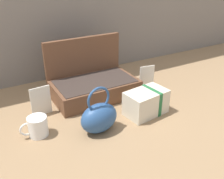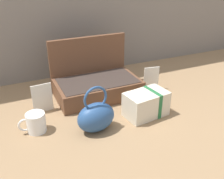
{
  "view_description": "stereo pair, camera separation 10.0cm",
  "coord_description": "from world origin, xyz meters",
  "px_view_note": "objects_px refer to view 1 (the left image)",
  "views": [
    {
      "loc": [
        -0.56,
        -1.01,
        0.7
      ],
      "look_at": [
        0.0,
        -0.02,
        0.13
      ],
      "focal_mm": 41.1,
      "sensor_mm": 36.0,
      "label": 1
    },
    {
      "loc": [
        -0.47,
        -1.05,
        0.7
      ],
      "look_at": [
        0.0,
        -0.02,
        0.13
      ],
      "focal_mm": 41.1,
      "sensor_mm": 36.0,
      "label": 2
    }
  ],
  "objects_px": {
    "open_suitcase": "(93,83)",
    "info_card_left": "(147,77)",
    "coffee_mug": "(37,126)",
    "teal_pouch_handbag": "(99,117)",
    "cream_toiletry_bag": "(146,102)",
    "poster_card_right": "(41,101)"
  },
  "relations": [
    {
      "from": "teal_pouch_handbag",
      "to": "cream_toiletry_bag",
      "type": "xyz_separation_m",
      "value": [
        0.28,
        0.02,
        -0.01
      ]
    },
    {
      "from": "teal_pouch_handbag",
      "to": "coffee_mug",
      "type": "distance_m",
      "value": 0.28
    },
    {
      "from": "coffee_mug",
      "to": "poster_card_right",
      "type": "distance_m",
      "value": 0.18
    },
    {
      "from": "open_suitcase",
      "to": "teal_pouch_handbag",
      "type": "distance_m",
      "value": 0.36
    },
    {
      "from": "info_card_left",
      "to": "poster_card_right",
      "type": "xyz_separation_m",
      "value": [
        -0.64,
        0.01,
        0.0
      ]
    },
    {
      "from": "open_suitcase",
      "to": "poster_card_right",
      "type": "bearing_deg",
      "value": -167.41
    },
    {
      "from": "open_suitcase",
      "to": "info_card_left",
      "type": "relative_size",
      "value": 3.2
    },
    {
      "from": "open_suitcase",
      "to": "cream_toiletry_bag",
      "type": "bearing_deg",
      "value": -65.13
    },
    {
      "from": "coffee_mug",
      "to": "teal_pouch_handbag",
      "type": "bearing_deg",
      "value": -22.29
    },
    {
      "from": "coffee_mug",
      "to": "info_card_left",
      "type": "distance_m",
      "value": 0.72
    },
    {
      "from": "teal_pouch_handbag",
      "to": "info_card_left",
      "type": "distance_m",
      "value": 0.52
    },
    {
      "from": "info_card_left",
      "to": "cream_toiletry_bag",
      "type": "bearing_deg",
      "value": -117.7
    },
    {
      "from": "info_card_left",
      "to": "coffee_mug",
      "type": "bearing_deg",
      "value": -159.26
    },
    {
      "from": "open_suitcase",
      "to": "coffee_mug",
      "type": "bearing_deg",
      "value": -148.57
    },
    {
      "from": "info_card_left",
      "to": "poster_card_right",
      "type": "relative_size",
      "value": 0.95
    },
    {
      "from": "cream_toiletry_bag",
      "to": "coffee_mug",
      "type": "xyz_separation_m",
      "value": [
        -0.53,
        0.08,
        -0.02
      ]
    },
    {
      "from": "open_suitcase",
      "to": "teal_pouch_handbag",
      "type": "relative_size",
      "value": 2.09
    },
    {
      "from": "open_suitcase",
      "to": "coffee_mug",
      "type": "relative_size",
      "value": 3.79
    },
    {
      "from": "cream_toiletry_bag",
      "to": "poster_card_right",
      "type": "xyz_separation_m",
      "value": [
        -0.47,
        0.25,
        0.01
      ]
    },
    {
      "from": "open_suitcase",
      "to": "coffee_mug",
      "type": "height_order",
      "value": "open_suitcase"
    },
    {
      "from": "coffee_mug",
      "to": "info_card_left",
      "type": "relative_size",
      "value": 0.84
    },
    {
      "from": "coffee_mug",
      "to": "poster_card_right",
      "type": "bearing_deg",
      "value": 68.27
    }
  ]
}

